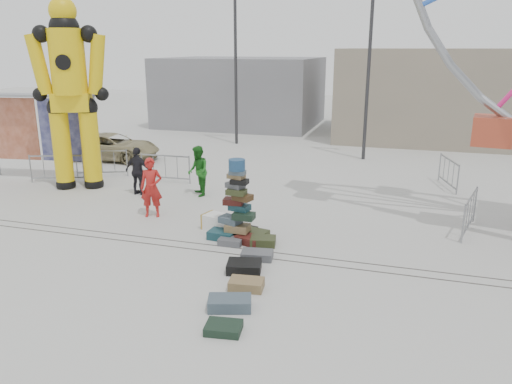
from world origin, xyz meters
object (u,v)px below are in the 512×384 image
(barricade_dummy_a, at_px, (57,168))
(barricade_dummy_c, at_px, (165,168))
(barricade_dummy_b, at_px, (102,163))
(pedestrian_green, at_px, (198,171))
(crash_test_dummy, at_px, (70,88))
(suitcase_tower, at_px, (238,217))
(lamp_post_right, at_px, (371,61))
(pedestrian_black, at_px, (138,171))
(barricade_wheel_front, at_px, (470,213))
(barricade_wheel_back, at_px, (448,173))
(parked_suv, at_px, (112,147))
(pedestrian_red, at_px, (151,188))
(banner_scaffold, at_px, (37,116))
(lamp_post_left, at_px, (237,59))
(steamer_trunk, at_px, (219,222))

(barricade_dummy_a, height_order, barricade_dummy_c, same)
(barricade_dummy_b, relative_size, pedestrian_green, 1.13)
(crash_test_dummy, bearing_deg, suitcase_tower, -46.49)
(pedestrian_green, bearing_deg, suitcase_tower, 4.11)
(lamp_post_right, relative_size, pedestrian_black, 4.70)
(pedestrian_green, bearing_deg, barricade_wheel_front, 49.62)
(barricade_wheel_back, bearing_deg, parked_suv, -107.21)
(lamp_post_right, height_order, barricade_wheel_front, lamp_post_right)
(crash_test_dummy, relative_size, pedestrian_red, 3.75)
(barricade_dummy_b, relative_size, barricade_wheel_back, 1.00)
(barricade_wheel_front, bearing_deg, banner_scaffold, 98.96)
(banner_scaffold, relative_size, barricade_wheel_front, 2.35)
(lamp_post_left, distance_m, barricade_dummy_a, 11.25)
(lamp_post_left, relative_size, barricade_wheel_front, 4.00)
(barricade_dummy_b, bearing_deg, barricade_wheel_back, -11.74)
(lamp_post_right, bearing_deg, parked_suv, -162.76)
(barricade_dummy_b, xyz_separation_m, barricade_dummy_c, (2.86, -0.03, 0.00))
(barricade_wheel_front, relative_size, pedestrian_red, 1.08)
(lamp_post_right, xyz_separation_m, pedestrian_black, (-7.22, -8.29, -3.63))
(barricade_dummy_c, bearing_deg, pedestrian_green, -36.22)
(barricade_dummy_a, xyz_separation_m, parked_suv, (-0.21, 4.20, 0.06))
(barricade_wheel_front, bearing_deg, pedestrian_red, 112.80)
(barricade_dummy_c, bearing_deg, pedestrian_black, -96.29)
(lamp_post_left, relative_size, barricade_wheel_back, 4.00)
(barricade_dummy_a, bearing_deg, pedestrian_red, -45.79)
(lamp_post_left, xyz_separation_m, barricade_dummy_b, (-2.95, -8.44, -3.93))
(lamp_post_left, relative_size, pedestrian_green, 4.50)
(steamer_trunk, xyz_separation_m, pedestrian_red, (-2.41, 0.51, 0.71))
(steamer_trunk, relative_size, pedestrian_black, 0.55)
(suitcase_tower, bearing_deg, lamp_post_left, 116.51)
(lamp_post_right, distance_m, barricade_dummy_a, 14.08)
(pedestrian_red, distance_m, pedestrian_black, 2.59)
(crash_test_dummy, bearing_deg, lamp_post_right, 16.86)
(banner_scaffold, height_order, barricade_wheel_back, banner_scaffold)
(barricade_dummy_b, height_order, barricade_wheel_front, same)
(crash_test_dummy, distance_m, barricade_wheel_back, 14.13)
(lamp_post_left, height_order, barricade_dummy_a, lamp_post_left)
(crash_test_dummy, relative_size, barricade_wheel_front, 3.47)
(barricade_dummy_b, bearing_deg, lamp_post_right, 11.19)
(lamp_post_left, distance_m, parked_suv, 8.00)
(pedestrian_black, bearing_deg, suitcase_tower, 150.43)
(banner_scaffold, relative_size, barricade_wheel_back, 2.35)
(steamer_trunk, bearing_deg, lamp_post_left, 122.06)
(steamer_trunk, relative_size, barricade_dummy_c, 0.47)
(barricade_dummy_b, bearing_deg, barricade_wheel_front, -32.15)
(pedestrian_red, bearing_deg, barricade_wheel_front, -9.80)
(barricade_dummy_c, relative_size, parked_suv, 0.46)
(barricade_wheel_front, bearing_deg, crash_test_dummy, 100.91)
(barricade_wheel_front, distance_m, parked_suv, 15.92)
(barricade_dummy_b, bearing_deg, steamer_trunk, -54.73)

